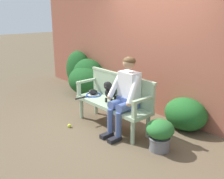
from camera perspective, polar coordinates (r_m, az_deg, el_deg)
name	(u,v)px	position (r m, az deg, el deg)	size (l,w,h in m)	color
ground_plane	(112,127)	(4.85, 0.00, -8.08)	(40.00, 40.00, 0.00)	brown
brick_garden_fence	(159,52)	(5.36, 10.20, 7.97)	(8.00, 0.30, 2.48)	#9E5642
hedge_bush_mid_right	(89,76)	(6.62, -5.14, 2.86)	(0.98, 0.69, 0.89)	#194C1E
hedge_bush_far_right	(79,70)	(6.99, -7.29, 4.16)	(0.86, 0.53, 1.04)	#194C1E
hedge_bush_mid_left	(186,114)	(4.82, 15.73, -5.16)	(0.78, 0.63, 0.58)	#1E5B23
hedge_bush_far_left	(90,80)	(6.52, -4.75, 2.06)	(1.15, 1.05, 0.76)	#194C1E
garden_bench	(112,106)	(4.69, 0.00, -3.67)	(1.56, 0.48, 0.46)	#9EB793
bench_backrest	(121,87)	(4.73, 1.93, 0.54)	(1.60, 0.06, 0.50)	#9EB793
bench_armrest_left_end	(84,84)	(5.12, -6.22, 1.11)	(0.06, 0.48, 0.28)	#9EB793
bench_armrest_right_end	(140,104)	(4.05, 6.03, -3.22)	(0.06, 0.48, 0.28)	#9EB793
person_seated	(126,93)	(4.33, 2.99, -0.80)	(0.56, 0.64, 1.33)	black
dog_on_bench	(110,91)	(4.68, -0.46, -0.33)	(0.29, 0.39, 0.40)	black
tennis_racket	(92,95)	(5.08, -4.31, -1.22)	(0.29, 0.56, 0.03)	blue
baseball_glove	(93,92)	(5.16, -4.17, -0.51)	(0.22, 0.17, 0.09)	black
tennis_ball	(69,126)	(4.87, -9.27, -7.79)	(0.07, 0.07, 0.07)	#CCDB33
potted_plant	(160,133)	(4.05, 10.38, -9.40)	(0.42, 0.42, 0.49)	slate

